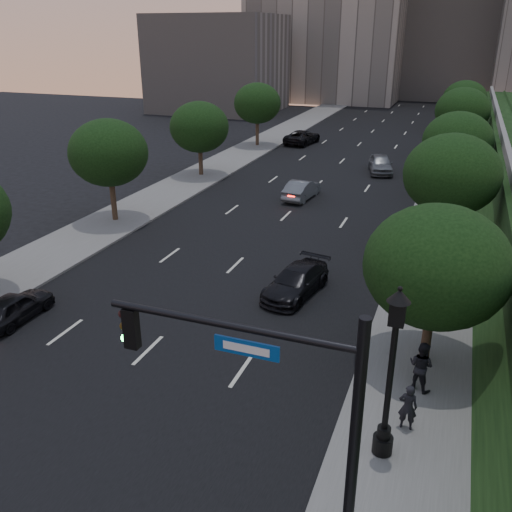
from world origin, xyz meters
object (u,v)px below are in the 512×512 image
at_px(pedestrian_b, 421,366).
at_px(pedestrian_c, 426,262).
at_px(street_lamp, 390,382).
at_px(sedan_near_right, 296,281).
at_px(sedan_mid_left, 302,189).
at_px(pedestrian_a, 408,407).
at_px(sedan_far_right, 381,164).
at_px(sedan_near_left, 14,307).
at_px(traffic_signal_mast, 301,448).
at_px(sedan_far_left, 302,137).

bearing_deg(pedestrian_b, pedestrian_c, -60.67).
xyz_separation_m(street_lamp, sedan_near_right, (-5.50, 9.39, -1.96)).
relative_size(sedan_mid_left, pedestrian_b, 2.40).
xyz_separation_m(pedestrian_a, pedestrian_c, (-0.39, 11.78, 0.10)).
height_order(street_lamp, pedestrian_a, street_lamp).
height_order(sedan_mid_left, sedan_far_right, sedan_far_right).
height_order(sedan_near_left, pedestrian_b, pedestrian_b).
bearing_deg(sedan_near_right, sedan_mid_left, 115.06).
xyz_separation_m(street_lamp, pedestrian_c, (0.15, 13.12, -1.59)).
bearing_deg(pedestrian_c, pedestrian_b, 102.40).
bearing_deg(sedan_far_right, pedestrian_b, -92.63).
distance_m(sedan_near_right, sedan_far_right, 25.80).
height_order(traffic_signal_mast, street_lamp, traffic_signal_mast).
height_order(sedan_mid_left, pedestrian_b, pedestrian_b).
relative_size(sedan_near_left, pedestrian_a, 2.42).
height_order(pedestrian_a, pedestrian_b, pedestrian_b).
xyz_separation_m(sedan_far_left, sedan_near_right, (10.09, -36.17, -0.09)).
distance_m(pedestrian_a, pedestrian_c, 11.79).
relative_size(sedan_far_left, pedestrian_a, 3.48).
xyz_separation_m(pedestrian_b, pedestrian_c, (-0.58, 9.53, -0.02)).
bearing_deg(sedan_far_right, traffic_signal_mast, -97.73).
xyz_separation_m(sedan_mid_left, sedan_far_left, (-5.88, 20.62, 0.04)).
relative_size(pedestrian_a, pedestrian_b, 0.86).
bearing_deg(pedestrian_a, street_lamp, 65.97).
distance_m(sedan_near_right, pedestrian_a, 10.07).
bearing_deg(sedan_mid_left, sedan_near_right, 110.56).
relative_size(traffic_signal_mast, sedan_far_right, 1.46).
distance_m(sedan_near_left, pedestrian_c, 19.44).
distance_m(sedan_mid_left, sedan_far_right, 11.12).
bearing_deg(pedestrian_a, sedan_near_right, -55.38).
relative_size(sedan_near_right, pedestrian_c, 2.61).
bearing_deg(sedan_far_left, pedestrian_c, 124.56).
xyz_separation_m(sedan_mid_left, pedestrian_a, (10.24, -23.60, 0.22)).
bearing_deg(sedan_near_right, street_lamp, -49.73).
height_order(sedan_far_right, pedestrian_a, pedestrian_a).
xyz_separation_m(traffic_signal_mast, sedan_mid_left, (-8.39, 29.44, -2.95)).
bearing_deg(traffic_signal_mast, pedestrian_b, 75.86).
bearing_deg(sedan_far_left, pedestrian_a, 118.72).
distance_m(sedan_mid_left, sedan_far_left, 21.44).
bearing_deg(sedan_near_left, pedestrian_b, -177.16).
xyz_separation_m(sedan_far_right, pedestrian_b, (6.13, -31.60, 0.25)).
bearing_deg(pedestrian_c, traffic_signal_mast, 94.19).
bearing_deg(sedan_near_right, sedan_near_left, -137.91).
distance_m(traffic_signal_mast, pedestrian_c, 17.88).
bearing_deg(pedestrian_b, street_lamp, 104.39).
relative_size(traffic_signal_mast, street_lamp, 1.25).
bearing_deg(street_lamp, sedan_far_right, 98.73).
relative_size(pedestrian_b, pedestrian_c, 1.03).
bearing_deg(street_lamp, pedestrian_c, 89.36).
height_order(street_lamp, sedan_near_left, street_lamp).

